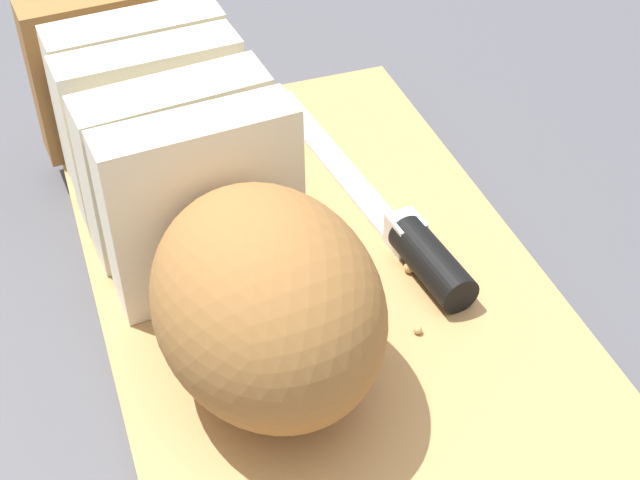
{
  "coord_description": "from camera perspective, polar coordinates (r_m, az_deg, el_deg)",
  "views": [
    {
      "loc": [
        -0.36,
        0.14,
        0.38
      ],
      "look_at": [
        0.0,
        0.0,
        0.05
      ],
      "focal_mm": 51.54,
      "sensor_mm": 36.0,
      "label": 1
    }
  ],
  "objects": [
    {
      "name": "bread_knife",
      "position": [
        0.54,
        5.48,
        0.16
      ],
      "size": [
        0.25,
        0.04,
        0.02
      ],
      "rotation": [
        0.0,
        0.0,
        0.08
      ],
      "color": "silver",
      "rests_on": "cutting_board"
    },
    {
      "name": "crumb_near_loaf",
      "position": [
        0.5,
        6.1,
        -5.58
      ],
      "size": [
        0.0,
        0.0,
        0.0
      ],
      "primitive_type": "sphere",
      "color": "tan",
      "rests_on": "cutting_board"
    },
    {
      "name": "cutting_board",
      "position": [
        0.53,
        0.0,
        -3.26
      ],
      "size": [
        0.42,
        0.26,
        0.02
      ],
      "primitive_type": "cube",
      "rotation": [
        0.0,
        0.0,
        -0.03
      ],
      "color": "tan",
      "rests_on": "ground_plane"
    },
    {
      "name": "bread_loaf",
      "position": [
        0.5,
        -7.28,
        2.29
      ],
      "size": [
        0.33,
        0.14,
        0.11
      ],
      "rotation": [
        0.0,
        0.0,
        0.09
      ],
      "color": "#996633",
      "rests_on": "cutting_board"
    },
    {
      "name": "ground_plane",
      "position": [
        0.54,
        0.0,
        -4.03
      ],
      "size": [
        3.0,
        3.0,
        0.0
      ],
      "primitive_type": "plane",
      "color": "#4C4C51"
    },
    {
      "name": "crumb_near_knife",
      "position": [
        0.53,
        5.58,
        -1.7
      ],
      "size": [
        0.01,
        0.01,
        0.01
      ],
      "primitive_type": "sphere",
      "color": "tan",
      "rests_on": "cutting_board"
    }
  ]
}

